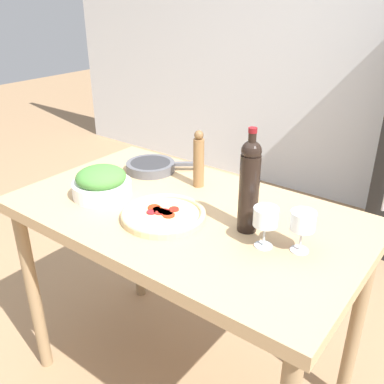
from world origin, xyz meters
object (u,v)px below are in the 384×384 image
(homemade_pizza, at_px, (163,215))
(pepper_mill, at_px, (199,160))
(salad_bowl, at_px, (102,183))
(wine_bottle, at_px, (249,185))
(wine_glass_far, at_px, (303,223))
(cast_iron_skillet, at_px, (151,166))
(wine_glass_near, at_px, (265,218))

(homemade_pizza, bearing_deg, pepper_mill, 102.26)
(salad_bowl, distance_m, homemade_pizza, 0.32)
(wine_bottle, bearing_deg, salad_bowl, -168.87)
(salad_bowl, height_order, homemade_pizza, salad_bowl)
(pepper_mill, distance_m, salad_bowl, 0.41)
(pepper_mill, xyz_separation_m, homemade_pizza, (0.07, -0.30, -0.10))
(wine_glass_far, height_order, homemade_pizza, wine_glass_far)
(wine_glass_far, distance_m, homemade_pizza, 0.50)
(wine_glass_far, bearing_deg, salad_bowl, -172.52)
(wine_bottle, height_order, cast_iron_skillet, wine_bottle)
(wine_glass_far, distance_m, cast_iron_skillet, 0.85)
(wine_bottle, xyz_separation_m, homemade_pizza, (-0.28, -0.11, -0.16))
(salad_bowl, bearing_deg, wine_bottle, 11.13)
(homemade_pizza, bearing_deg, wine_glass_near, 8.00)
(wine_glass_far, height_order, salad_bowl, wine_glass_far)
(wine_glass_far, bearing_deg, wine_bottle, 176.38)
(wine_bottle, distance_m, wine_glass_far, 0.21)
(pepper_mill, height_order, salad_bowl, pepper_mill)
(wine_glass_near, bearing_deg, pepper_mill, 150.69)
(pepper_mill, bearing_deg, cast_iron_skillet, 179.33)
(cast_iron_skillet, bearing_deg, pepper_mill, -0.67)
(wine_glass_far, relative_size, cast_iron_skillet, 0.45)
(wine_glass_near, xyz_separation_m, wine_glass_far, (0.10, 0.05, -0.00))
(pepper_mill, xyz_separation_m, salad_bowl, (-0.25, -0.31, -0.06))
(wine_bottle, bearing_deg, wine_glass_near, -31.01)
(wine_glass_near, relative_size, salad_bowl, 0.60)
(salad_bowl, bearing_deg, wine_glass_near, 4.88)
(wine_glass_far, relative_size, pepper_mill, 0.57)
(wine_glass_near, height_order, wine_glass_far, same)
(wine_bottle, distance_m, cast_iron_skillet, 0.67)
(wine_bottle, xyz_separation_m, wine_glass_far, (0.20, -0.01, -0.07))
(wine_glass_near, height_order, salad_bowl, wine_glass_near)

